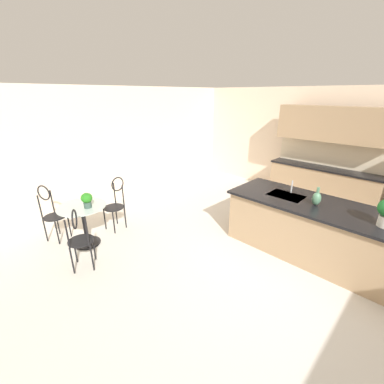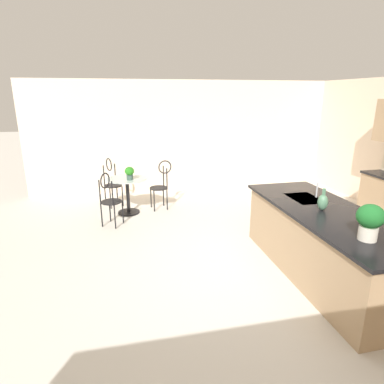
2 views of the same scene
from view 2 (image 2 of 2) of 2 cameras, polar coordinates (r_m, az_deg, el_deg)
name	(u,v)px [view 2 (image 2 of 2)]	position (r m, az deg, el deg)	size (l,w,h in m)	color
ground_plane	(253,270)	(4.73, 10.72, -13.36)	(40.00, 40.00, 0.00)	beige
wall_left_window	(189,136)	(8.24, -0.46, 9.78)	(0.12, 7.80, 2.70)	beige
kitchen_island	(324,243)	(4.68, 22.22, -8.35)	(2.80, 1.06, 0.92)	tan
bistro_table	(128,192)	(6.71, -11.26, -0.04)	(0.80, 0.80, 0.74)	black
chair_near_window	(109,197)	(6.06, -14.37, -0.82)	(0.52, 0.52, 1.04)	black
chair_by_island	(161,183)	(6.86, -5.47, 1.67)	(0.43, 0.51, 1.04)	black
chair_toward_desk	(112,180)	(7.25, -13.97, 2.07)	(0.52, 0.50, 1.04)	black
sink_faucet	(317,190)	(5.01, 21.15, 0.32)	(0.02, 0.02, 0.22)	#B2B5BA
potted_plant_on_table	(130,172)	(6.48, -10.95, 3.41)	(0.18, 0.18, 0.26)	#385147
potted_plant_counter_far	(370,220)	(3.74, 28.87, -4.33)	(0.27, 0.27, 0.38)	beige
vase_on_counter	(323,202)	(4.48, 22.05, -1.63)	(0.13, 0.13, 0.29)	#4C7A5B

